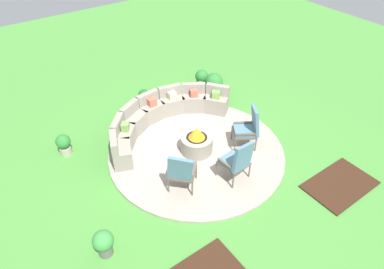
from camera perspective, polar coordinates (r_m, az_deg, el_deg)
ground_plane at (r=8.82m, az=0.76°, el=-2.94°), size 24.00×24.00×0.00m
patio_circle at (r=8.80m, az=0.76°, el=-2.80°), size 4.46×4.46×0.06m
mulch_bed_right at (r=8.68m, az=23.35°, el=-7.65°), size 1.63×1.04×0.04m
fire_pit at (r=8.60m, az=0.78°, el=-1.27°), size 0.81×0.81×0.71m
curved_stone_bench at (r=9.45m, az=-5.15°, el=3.15°), size 3.92×1.79×0.80m
lounge_chair_front_left at (r=7.47m, az=-1.74°, el=-5.95°), size 0.81×0.82×1.06m
lounge_chair_front_right at (r=7.74m, az=7.51°, el=-4.29°), size 0.65×0.63×1.11m
lounge_chair_back_left at (r=8.71m, az=9.39°, el=1.22°), size 0.78×0.79×1.14m
potted_plant_0 at (r=11.06m, az=1.63°, el=9.13°), size 0.42×0.42×0.73m
potted_plant_1 at (r=6.84m, az=-14.50°, el=-16.99°), size 0.40×0.40×0.60m
potted_plant_2 at (r=10.69m, az=3.66°, el=8.22°), size 0.55×0.55×0.83m
potted_plant_3 at (r=10.72m, az=1.33°, el=7.60°), size 0.34×0.34×0.59m
potted_plant_4 at (r=10.42m, az=-7.95°, el=6.08°), size 0.35×0.35×0.57m
potted_plant_5 at (r=9.16m, az=-20.54°, el=-1.50°), size 0.37×0.37×0.57m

